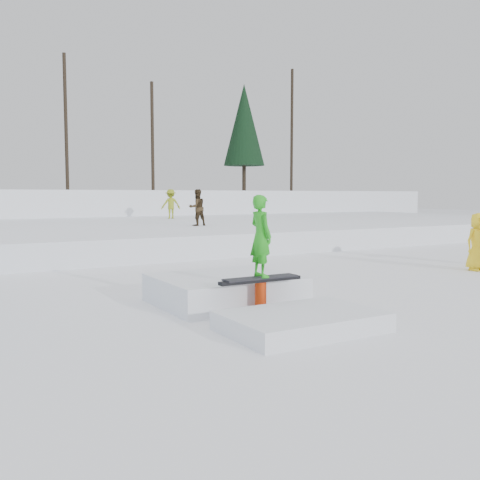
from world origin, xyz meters
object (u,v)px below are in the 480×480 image
walker_olive (197,208)px  walker_ygreen (171,204)px  spectator_yellow (478,242)px  jib_rail_feature (244,293)px

walker_olive → walker_ygreen: 7.08m
walker_ygreen → spectator_yellow: size_ratio=1.00×
walker_ygreen → jib_rail_feature: (-6.58, -19.02, -1.30)m
spectator_yellow → jib_rail_feature: jib_rail_feature is taller
walker_olive → spectator_yellow: 11.55m
walker_olive → spectator_yellow: walker_olive is taller
walker_ygreen → jib_rail_feature: 20.17m
spectator_yellow → walker_ygreen: bearing=107.3°
walker_olive → jib_rail_feature: size_ratio=0.35×
spectator_yellow → jib_rail_feature: size_ratio=0.37×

